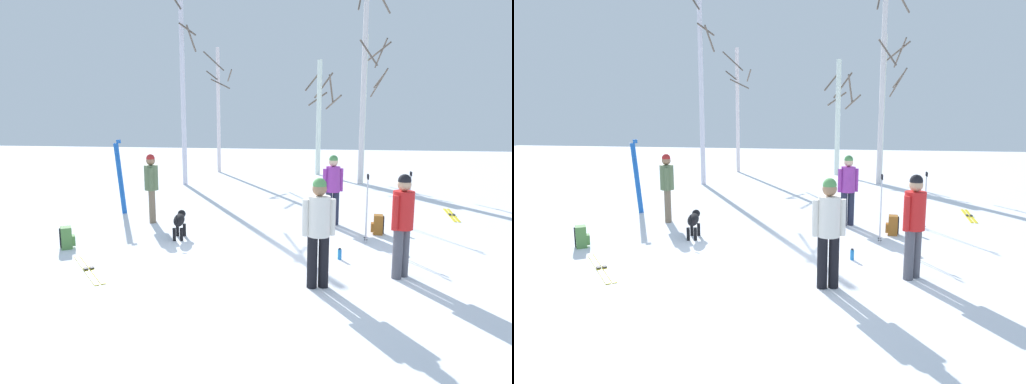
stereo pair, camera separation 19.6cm
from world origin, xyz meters
TOP-DOWN VIEW (x-y plane):
  - ground_plane at (0.00, 0.00)m, footprint 60.00×60.00m
  - person_0 at (-3.13, 3.02)m, footprint 0.34×0.49m
  - person_1 at (1.13, -0.72)m, footprint 0.50×0.34m
  - person_2 at (2.46, -0.04)m, footprint 0.38×0.41m
  - person_3 at (1.33, 3.48)m, footprint 0.49×0.34m
  - dog at (-1.94, 1.69)m, footprint 0.32×0.89m
  - ski_pair_planted_0 at (-4.35, 3.81)m, footprint 0.24×0.17m
  - ski_pair_lying_0 at (4.51, 5.13)m, footprint 0.28×1.71m
  - ski_pair_lying_1 at (-2.83, -0.55)m, footprint 1.31×1.45m
  - ski_poles_0 at (3.13, 3.49)m, footprint 0.07×0.22m
  - ski_poles_1 at (2.04, 2.04)m, footprint 0.07×0.27m
  - backpack_0 at (-3.91, 0.54)m, footprint 0.34×0.34m
  - backpack_1 at (2.35, 2.76)m, footprint 0.30×0.27m
  - water_bottle_0 at (2.91, 2.78)m, footprint 0.08×0.08m
  - water_bottle_1 at (1.49, 0.75)m, footprint 0.07×0.07m
  - birch_tree_0 at (-4.39, 9.31)m, footprint 1.08×0.92m
  - birch_tree_1 at (-4.09, 13.53)m, footprint 1.34×1.38m
  - birch_tree_2 at (0.66, 13.36)m, footprint 1.66×1.64m
  - birch_tree_3 at (2.42, 10.72)m, footprint 1.30×1.87m
  - birch_tree_4 at (2.50, 10.93)m, footprint 0.92×1.28m

SIDE VIEW (x-z plane):
  - ground_plane at x=0.00m, z-range 0.00..0.00m
  - ski_pair_lying_1 at x=-2.83m, z-range -0.01..0.03m
  - ski_pair_lying_0 at x=4.51m, z-range -0.01..0.03m
  - water_bottle_1 at x=1.49m, z-range -0.01..0.21m
  - water_bottle_0 at x=2.91m, z-range -0.01..0.22m
  - backpack_0 at x=-3.91m, z-range -0.01..0.43m
  - backpack_1 at x=2.35m, z-range -0.01..0.43m
  - dog at x=-1.94m, z-range 0.10..0.67m
  - ski_poles_0 at x=3.13m, z-range 0.05..1.40m
  - ski_poles_1 at x=2.04m, z-range 0.05..1.49m
  - person_0 at x=-3.13m, z-range 0.12..1.84m
  - person_1 at x=1.13m, z-range 0.12..1.84m
  - person_2 at x=2.46m, z-range 0.12..1.84m
  - person_3 at x=1.33m, z-range 0.12..1.84m
  - ski_pair_planted_0 at x=-4.35m, z-range -0.01..2.02m
  - birch_tree_2 at x=0.66m, z-range 0.16..5.31m
  - birch_tree_4 at x=2.50m, z-range 0.12..5.85m
  - birch_tree_1 at x=-4.09m, z-range 0.14..5.95m
  - birch_tree_0 at x=-4.39m, z-range -0.02..7.36m
  - birch_tree_3 at x=2.42m, z-range 0.17..7.55m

